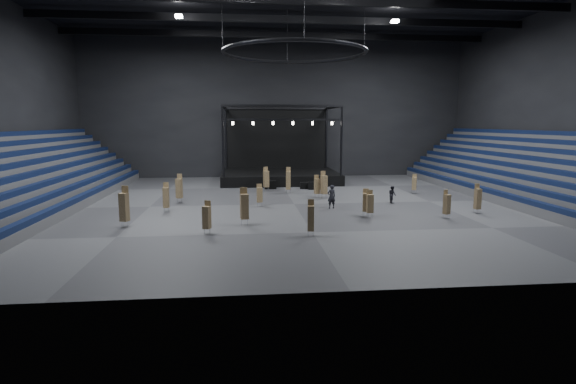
{
  "coord_description": "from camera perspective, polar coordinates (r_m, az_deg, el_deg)",
  "views": [
    {
      "loc": [
        -4.51,
        -38.95,
        7.12
      ],
      "look_at": [
        -0.75,
        -2.0,
        1.4
      ],
      "focal_mm": 28.0,
      "sensor_mm": 36.0,
      "label": 1
    }
  ],
  "objects": [
    {
      "name": "chair_stack_1",
      "position": [
        31.61,
        -5.58,
        -1.75
      ],
      "size": [
        0.62,
        0.62,
        2.65
      ],
      "rotation": [
        0.0,
        0.0,
        0.17
      ],
      "color": "silver",
      "rests_on": "floor"
    },
    {
      "name": "chair_stack_5",
      "position": [
        34.47,
        10.36,
        -1.39
      ],
      "size": [
        0.51,
        0.51,
        2.12
      ],
      "rotation": [
        0.0,
        0.0,
        -0.05
      ],
      "color": "silver",
      "rests_on": "floor"
    },
    {
      "name": "wall_right",
      "position": [
        48.9,
        31.82,
        9.67
      ],
      "size": [
        0.2,
        42.0,
        18.0
      ],
      "primitive_type": "cube",
      "color": "black",
      "rests_on": "ground"
    },
    {
      "name": "chair_stack_15",
      "position": [
        37.38,
        -15.23,
        -0.62
      ],
      "size": [
        0.46,
        0.46,
        2.42
      ],
      "rotation": [
        0.0,
        0.0,
        -0.06
      ],
      "color": "silver",
      "rests_on": "floor"
    },
    {
      "name": "chair_stack_2",
      "position": [
        47.38,
        -2.79,
        1.72
      ],
      "size": [
        0.63,
        0.63,
        2.55
      ],
      "rotation": [
        0.0,
        0.0,
        0.29
      ],
      "color": "silver",
      "rests_on": "floor"
    },
    {
      "name": "flight_case_left",
      "position": [
        48.96,
        -2.29,
        0.91
      ],
      "size": [
        1.34,
        0.69,
        0.89
      ],
      "primitive_type": "cube",
      "rotation": [
        0.0,
        0.0,
        0.01
      ],
      "color": "black",
      "rests_on": "floor"
    },
    {
      "name": "stage",
      "position": [
        55.66,
        -1.13,
        2.91
      ],
      "size": [
        14.0,
        10.0,
        9.2
      ],
      "color": "black",
      "rests_on": "floor"
    },
    {
      "name": "chair_stack_6",
      "position": [
        41.59,
        -13.66,
        0.51
      ],
      "size": [
        0.61,
        0.61,
        2.6
      ],
      "rotation": [
        0.0,
        0.0,
        -0.28
      ],
      "color": "silver",
      "rests_on": "floor"
    },
    {
      "name": "man_center",
      "position": [
        37.85,
        5.54,
        -0.59
      ],
      "size": [
        0.82,
        0.63,
        2.0
      ],
      "primitive_type": "imported",
      "rotation": [
        0.0,
        0.0,
        3.37
      ],
      "color": "black",
      "rests_on": "floor"
    },
    {
      "name": "bleachers_right",
      "position": [
        47.95,
        29.16,
        1.19
      ],
      "size": [
        7.2,
        40.0,
        6.4
      ],
      "color": "#525254",
      "rests_on": "floor"
    },
    {
      "name": "truss_ring",
      "position": [
        39.65,
        0.82,
        17.29
      ],
      "size": [
        12.3,
        12.3,
        5.15
      ],
      "color": "black",
      "rests_on": "ceiling"
    },
    {
      "name": "bleachers_left",
      "position": [
        43.43,
        -30.86,
        0.38
      ],
      "size": [
        7.2,
        40.0,
        6.4
      ],
      "color": "#525254",
      "rests_on": "floor"
    },
    {
      "name": "chair_stack_7",
      "position": [
        47.46,
        15.74,
        1.08
      ],
      "size": [
        0.59,
        0.59,
        1.97
      ],
      "rotation": [
        0.0,
        0.0,
        -0.42
      ],
      "color": "silver",
      "rests_on": "floor"
    },
    {
      "name": "wall_back",
      "position": [
        60.15,
        -1.53,
        10.54
      ],
      "size": [
        50.0,
        0.2,
        18.0
      ],
      "primitive_type": "cube",
      "color": "black",
      "rests_on": "ground"
    },
    {
      "name": "floor",
      "position": [
        39.85,
        0.78,
        -1.54
      ],
      "size": [
        50.0,
        50.0,
        0.0
      ],
      "primitive_type": "plane",
      "color": "#49494B",
      "rests_on": "ground"
    },
    {
      "name": "chair_stack_4",
      "position": [
        38.59,
        -3.63,
        -0.31
      ],
      "size": [
        0.5,
        0.5,
        1.95
      ],
      "rotation": [
        0.0,
        0.0,
        0.08
      ],
      "color": "silver",
      "rests_on": "floor"
    },
    {
      "name": "chair_stack_12",
      "position": [
        32.81,
        -20.08,
        -1.72
      ],
      "size": [
        0.65,
        0.65,
        2.87
      ],
      "rotation": [
        0.0,
        0.0,
        -0.33
      ],
      "color": "silver",
      "rests_on": "floor"
    },
    {
      "name": "chair_stack_10",
      "position": [
        28.47,
        2.92,
        -3.27
      ],
      "size": [
        0.47,
        0.47,
        2.35
      ],
      "rotation": [
        0.0,
        0.0,
        -0.15
      ],
      "color": "silver",
      "rests_on": "floor"
    },
    {
      "name": "roof_girders",
      "position": [
        40.49,
        0.84,
        23.17
      ],
      "size": [
        49.0,
        30.35,
        0.7
      ],
      "color": "black",
      "rests_on": "ceiling"
    },
    {
      "name": "chair_stack_14",
      "position": [
        38.58,
        22.95,
        -0.75
      ],
      "size": [
        0.47,
        0.47,
        2.38
      ],
      "rotation": [
        0.0,
        0.0,
        0.1
      ],
      "color": "silver",
      "rests_on": "floor"
    },
    {
      "name": "chair_stack_3",
      "position": [
        34.96,
        9.86,
        -1.23
      ],
      "size": [
        0.56,
        0.56,
        2.14
      ],
      "rotation": [
        0.0,
        0.0,
        -0.21
      ],
      "color": "silver",
      "rests_on": "floor"
    },
    {
      "name": "flight_case_mid",
      "position": [
        49.03,
        2.18,
        0.82
      ],
      "size": [
        1.1,
        0.59,
        0.72
      ],
      "primitive_type": "cube",
      "rotation": [
        0.0,
        0.0,
        -0.05
      ],
      "color": "black",
      "rests_on": "floor"
    },
    {
      "name": "chair_stack_13",
      "position": [
        42.79,
        4.59,
        0.98
      ],
      "size": [
        0.65,
        0.65,
        2.62
      ],
      "rotation": [
        0.0,
        0.0,
        0.34
      ],
      "color": "silver",
      "rests_on": "floor"
    },
    {
      "name": "chair_stack_8",
      "position": [
        29.41,
        -10.28,
        -3.11
      ],
      "size": [
        0.59,
        0.59,
        2.19
      ],
      "rotation": [
        0.0,
        0.0,
        -0.42
      ],
      "color": "silver",
      "rests_on": "floor"
    },
    {
      "name": "wall_front",
      "position": [
        18.6,
        8.52,
        14.46
      ],
      "size": [
        50.0,
        0.2,
        18.0
      ],
      "primitive_type": "cube",
      "color": "black",
      "rests_on": "ground"
    },
    {
      "name": "chair_stack_9",
      "position": [
        35.74,
        19.51,
        -1.42
      ],
      "size": [
        0.54,
        0.54,
        2.17
      ],
      "rotation": [
        0.0,
        0.0,
        0.39
      ],
      "color": "silver",
      "rests_on": "floor"
    },
    {
      "name": "crew_member",
      "position": [
        41.35,
        13.11,
        -0.3
      ],
      "size": [
        0.67,
        0.81,
        1.55
      ],
      "primitive_type": "imported",
      "rotation": [
        0.0,
        0.0,
        1.68
      ],
      "color": "black",
      "rests_on": "floor"
    },
    {
      "name": "chair_stack_11",
      "position": [
        43.19,
        3.69,
        0.79
      ],
      "size": [
        0.52,
        0.52,
        2.19
      ],
      "rotation": [
        0.0,
        0.0,
        0.15
      ],
      "color": "silver",
      "rests_on": "floor"
    },
    {
      "name": "chair_stack_0",
      "position": [
        45.89,
        0.04,
        1.53
      ],
      "size": [
        0.53,
        0.53,
        2.67
      ],
      "rotation": [
        0.0,
        0.0,
        -0.14
      ],
      "color": "silver",
      "rests_on": "floor"
    },
    {
      "name": "flight_case_right",
      "position": [
        48.67,
        3.33,
        0.82
      ],
      "size": [
        1.29,
        0.74,
        0.82
      ],
      "primitive_type": "cube",
      "rotation": [
        0.0,
        0.0,
        0.1
      ],
      "color": "black",
      "rests_on": "floor"
    }
  ]
}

